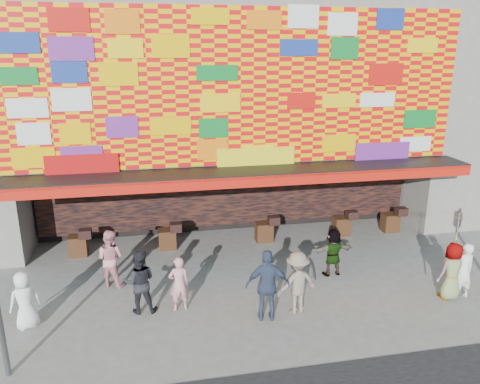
{
  "coord_description": "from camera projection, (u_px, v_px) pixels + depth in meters",
  "views": [
    {
      "loc": [
        -2.93,
        -10.81,
        6.75
      ],
      "look_at": [
        -0.41,
        2.0,
        2.74
      ],
      "focal_mm": 35.0,
      "sensor_mm": 36.0,
      "label": 1
    }
  ],
  "objects": [
    {
      "name": "ped_d",
      "position": [
        297.0,
        283.0,
        12.3
      ],
      "size": [
        1.22,
        0.85,
        1.72
      ],
      "primitive_type": "imported",
      "rotation": [
        0.0,
        0.0,
        3.35
      ],
      "color": "gray",
      "rests_on": "ground"
    },
    {
      "name": "ped_h",
      "position": [
        464.0,
        270.0,
        13.07
      ],
      "size": [
        0.61,
        0.42,
        1.63
      ],
      "primitive_type": "imported",
      "rotation": [
        0.0,
        0.0,
        3.19
      ],
      "color": "white",
      "rests_on": "ground"
    },
    {
      "name": "shop_building",
      "position": [
        220.0,
        88.0,
        18.8
      ],
      "size": [
        15.2,
        9.4,
        10.0
      ],
      "color": "gray",
      "rests_on": "ground"
    },
    {
      "name": "ped_e",
      "position": [
        268.0,
        285.0,
        11.93
      ],
      "size": [
        1.19,
        0.65,
        1.93
      ],
      "primitive_type": "imported",
      "rotation": [
        0.0,
        0.0,
        2.97
      ],
      "color": "#394664",
      "rests_on": "ground"
    },
    {
      "name": "parasol",
      "position": [
        458.0,
        227.0,
        12.62
      ],
      "size": [
        1.12,
        1.13,
        1.82
      ],
      "color": "#CFB982",
      "rests_on": "ground"
    },
    {
      "name": "ped_f",
      "position": [
        333.0,
        252.0,
        14.39
      ],
      "size": [
        1.42,
        0.5,
        1.51
      ],
      "primitive_type": "imported",
      "rotation": [
        0.0,
        0.0,
        3.18
      ],
      "color": "gray",
      "rests_on": "ground"
    },
    {
      "name": "ped_a",
      "position": [
        25.0,
        300.0,
        11.64
      ],
      "size": [
        0.88,
        0.77,
        1.51
      ],
      "primitive_type": "imported",
      "rotation": [
        0.0,
        0.0,
        3.63
      ],
      "color": "white",
      "rests_on": "ground"
    },
    {
      "name": "ped_i",
      "position": [
        110.0,
        258.0,
        13.71
      ],
      "size": [
        1.05,
        0.97,
        1.74
      ],
      "primitive_type": "imported",
      "rotation": [
        0.0,
        0.0,
        2.67
      ],
      "color": "pink",
      "rests_on": "ground"
    },
    {
      "name": "ground",
      "position": [
        269.0,
        309.0,
        12.66
      ],
      "size": [
        90.0,
        90.0,
        0.0
      ],
      "primitive_type": "plane",
      "color": "slate",
      "rests_on": "ground"
    },
    {
      "name": "ped_g",
      "position": [
        452.0,
        271.0,
        13.01
      ],
      "size": [
        0.89,
        0.67,
        1.66
      ],
      "primitive_type": "imported",
      "rotation": [
        0.0,
        0.0,
        3.33
      ],
      "color": "gray",
      "rests_on": "ground"
    },
    {
      "name": "ped_c",
      "position": [
        140.0,
        282.0,
        12.31
      ],
      "size": [
        0.89,
        0.72,
        1.75
      ],
      "primitive_type": "imported",
      "rotation": [
        0.0,
        0.0,
        3.07
      ],
      "color": "black",
      "rests_on": "ground"
    },
    {
      "name": "ped_b",
      "position": [
        179.0,
        284.0,
        12.44
      ],
      "size": [
        0.59,
        0.42,
        1.53
      ],
      "primitive_type": "imported",
      "rotation": [
        0.0,
        0.0,
        3.24
      ],
      "color": "pink",
      "rests_on": "ground"
    }
  ]
}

